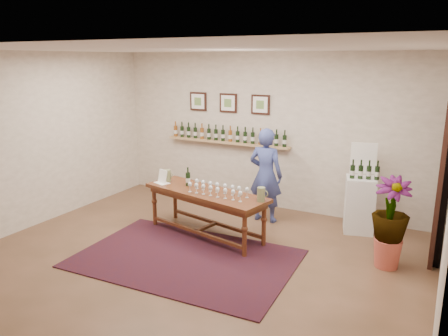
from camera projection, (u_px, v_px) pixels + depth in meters
The scene contains 14 objects.
ground at pixel (197, 257), 6.06m from camera, with size 6.00×6.00×0.00m, color #4D3622.
room_shell at pixel (384, 168), 6.42m from camera, with size 6.00×6.00×6.00m.
rug at pixel (186, 258), 6.00m from camera, with size 2.93×1.95×0.02m, color #4E150E.
tasting_table at pixel (206, 198), 6.67m from camera, with size 2.13×1.06×0.72m.
table_glasses at pixel (218, 189), 6.43m from camera, with size 1.17×0.27×0.16m, color silver, non-canonical shape.
table_bottles at pixel (190, 177), 6.91m from camera, with size 0.26×0.15×0.28m, color black, non-canonical shape.
pitcher_left at pixel (168, 176), 7.13m from camera, with size 0.12×0.12×0.19m, color olive, non-canonical shape.
pitcher_right at pixel (261, 194), 6.12m from camera, with size 0.13×0.13×0.21m, color olive, non-canonical shape.
menu_card at pixel (163, 176), 7.05m from camera, with size 0.24×0.17×0.21m, color white.
display_pedestal at pixel (359, 205), 6.88m from camera, with size 0.44×0.44×0.88m, color silver.
pedestal_bottles at pixel (365, 169), 6.66m from camera, with size 0.33×0.09×0.33m, color black, non-canonical shape.
info_sign at pixel (364, 158), 6.86m from camera, with size 0.40×0.02×0.55m, color white.
potted_plant at pixel (390, 223), 5.64m from camera, with size 0.69×0.69×1.06m.
person at pixel (266, 175), 7.26m from camera, with size 0.58×0.38×1.59m, color #384485.
Camera 1 is at (2.95, -4.75, 2.68)m, focal length 35.00 mm.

